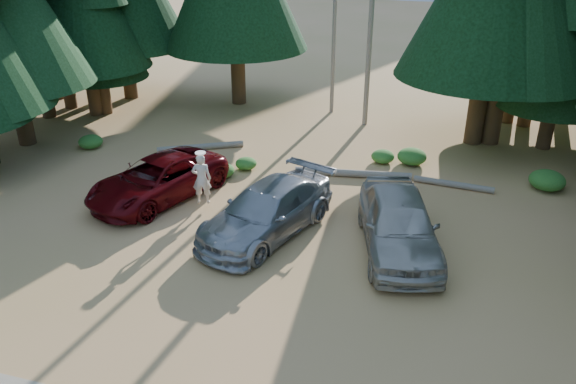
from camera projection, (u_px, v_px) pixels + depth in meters
The scene contains 17 objects.
ground at pixel (256, 286), 15.63m from camera, with size 160.00×160.00×0.00m, color #AE8A49.
forest_belt_north at pixel (350, 120), 28.61m from camera, with size 36.00×7.00×22.00m, color black, non-canonical shape.
snag_back at pixel (335, 14), 27.58m from camera, with size 0.20×0.20×10.00m, color gray.
red_pickup at pixel (158, 179), 20.25m from camera, with size 2.50×5.42×1.51m, color #52070A.
silver_minivan_center at pixel (267, 211), 17.93m from camera, with size 2.24×5.51×1.60m, color #979A9E.
silver_minivan_right at pixel (399, 223), 16.99m from camera, with size 2.15×5.35×1.82m, color #B2AB9E.
frisbee_player at pixel (202, 179), 19.35m from camera, with size 0.77×0.61×1.88m.
log_left at pixel (201, 147), 24.81m from camera, with size 0.27×0.27×3.78m, color gray.
log_mid at pixel (453, 184), 21.33m from camera, with size 0.25×0.25×2.98m, color gray.
log_right at pixel (353, 173), 22.19m from camera, with size 0.29×0.29×4.59m, color gray.
shrub_far_left at pixel (219, 171), 22.09m from camera, with size 0.98×0.98×0.54m, color #1E6622.
shrub_left at pixel (246, 163), 22.86m from camera, with size 0.86×0.86×0.48m, color #1E6622.
shrub_center_left at pixel (222, 170), 22.15m from camera, with size 0.97×0.97×0.53m, color #1E6622.
shrub_center_right at pixel (383, 156), 23.47m from camera, with size 0.96×0.96×0.53m, color #1E6622.
shrub_right at pixel (412, 156), 23.29m from camera, with size 1.21×1.21×0.66m, color #1E6622.
shrub_far_right at pixel (547, 180), 21.09m from camera, with size 1.32×1.32×0.73m, color #1E6622.
shrub_edge_west at pixel (91, 142), 24.96m from camera, with size 1.06×1.06×0.58m, color #1E6622.
Camera 1 is at (4.36, -12.19, 9.19)m, focal length 35.00 mm.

